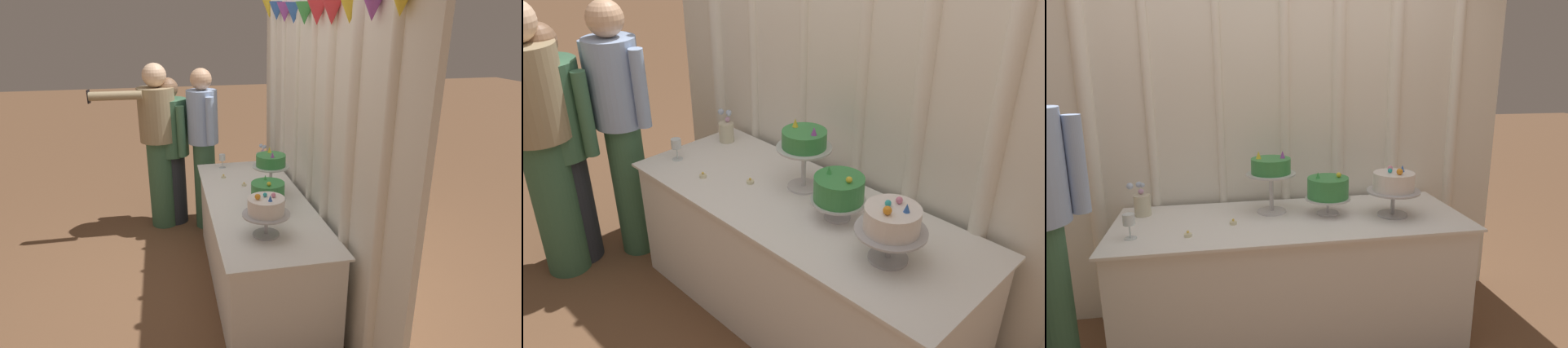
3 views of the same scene
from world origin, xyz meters
The scene contains 13 objects.
ground_plane centered at (0.00, 0.00, 0.00)m, with size 24.00×24.00×0.00m, color brown.
draped_curtain centered at (0.01, 0.54, 1.34)m, with size 3.09×0.15×2.55m.
cake_table centered at (0.00, 0.10, 0.38)m, with size 2.04×0.78×0.77m.
cake_display_leftmost centered at (-0.11, 0.24, 1.03)m, with size 0.30×0.30×0.38m.
cake_display_center centered at (0.22, 0.14, 0.93)m, with size 0.27×0.27×0.27m.
cake_display_rightmost centered at (0.60, 0.04, 0.96)m, with size 0.32×0.32×0.30m.
wine_glass centered at (-0.88, -0.06, 0.86)m, with size 0.06×0.06×0.13m.
flower_vase centered at (-0.88, 0.32, 0.85)m, with size 0.13×0.11×0.20m.
tealight_far_left centered at (-0.59, -0.09, 0.78)m, with size 0.04×0.04×0.03m.
tealight_near_left centered at (-0.35, 0.06, 0.78)m, with size 0.04×0.04×0.03m.
guest_man_dark_suit centered at (-1.25, -0.20, 0.93)m, with size 0.46×0.39×1.68m.
guest_man_pink_jacket centered at (-1.44, -0.53, 0.85)m, with size 0.50×0.50×1.57m.
guest_girl_blue_dress centered at (-1.38, -0.65, 0.94)m, with size 0.51×0.87×1.72m.
Camera 2 is at (1.62, -1.62, 2.22)m, focal length 36.73 mm.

